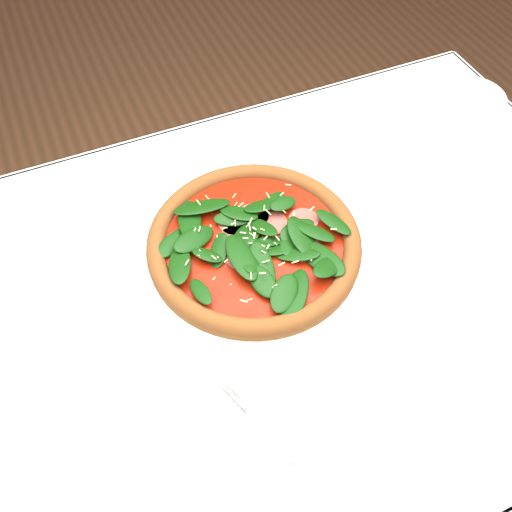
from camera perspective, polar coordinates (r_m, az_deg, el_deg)
name	(u,v)px	position (r m, az deg, el deg)	size (l,w,h in m)	color
ground	(269,448)	(1.54, 1.30, -18.68)	(6.00, 6.00, 0.00)	brown
dining_table	(276,319)	(0.95, 2.01, -6.31)	(1.21, 0.81, 0.75)	white
plate	(254,250)	(0.89, -0.19, 0.63)	(0.38, 0.38, 0.02)	white
pizza	(254,241)	(0.87, -0.19, 1.51)	(0.42, 0.42, 0.04)	brown
napkin	(276,438)	(0.75, 2.03, -17.70)	(0.15, 0.07, 0.01)	white
fork	(261,419)	(0.75, 0.53, -16.02)	(0.07, 0.15, 0.00)	silver
saucer_near	(490,288)	(0.92, 22.33, -2.96)	(0.13, 0.13, 0.01)	white
saucer_far	(473,97)	(1.24, 20.92, 14.63)	(0.13, 0.13, 0.01)	white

